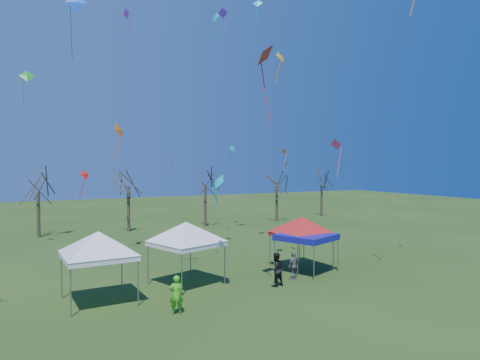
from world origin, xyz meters
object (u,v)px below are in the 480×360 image
object	(u,v)px
tree_3	(205,172)
tree_5	(322,173)
person_green	(176,295)
tree_4	(277,172)
person_dark	(276,269)
tent_white_mid	(186,226)
tent_blue	(306,237)
tree_2	(128,170)
person_grey	(294,266)
tent_red	(301,220)
tent_white_west	(98,236)
tree_1	(38,176)

from	to	relation	value
tree_3	tree_5	size ratio (longest dim) A/B	1.06
person_green	tree_4	bearing A→B (deg)	-115.23
tree_4	person_dark	world-z (taller)	tree_4
tree_4	tent_white_mid	xyz separation A→B (m)	(-19.11, -20.93, -2.71)
tent_blue	tree_2	bearing A→B (deg)	106.11
tree_2	person_grey	world-z (taller)	tree_2
tent_red	tent_white_west	bearing A→B (deg)	-174.54
tree_1	person_dark	bearing A→B (deg)	-64.86
tree_5	tent_white_west	world-z (taller)	tree_5
tree_2	tent_red	bearing A→B (deg)	-72.35
tree_4	tree_5	world-z (taller)	tree_4
tree_4	tent_blue	bearing A→B (deg)	-117.51
tree_2	tent_blue	xyz separation A→B (m)	(6.39, -22.13, -4.04)
tent_white_mid	person_grey	bearing A→B (deg)	-17.85
tent_red	tent_white_mid	bearing A→B (deg)	-178.56
tree_3	tree_1	bearing A→B (deg)	177.94
tree_5	person_dark	bearing A→B (deg)	-132.03
tree_2	tree_3	distance (m)	8.41
tent_white_west	person_dark	bearing A→B (deg)	-9.76
tent_blue	tree_5	bearing A→B (deg)	50.42
tree_3	person_grey	xyz separation A→B (m)	(-3.73, -22.92, -5.24)
tent_blue	tree_3	bearing A→B (deg)	84.74
tree_3	tent_red	xyz separation A→B (m)	(-1.69, -20.76, -2.89)
tree_2	tree_4	size ratio (longest dim) A/B	1.04
tree_4	tent_white_mid	size ratio (longest dim) A/B	1.77
tree_2	tent_blue	size ratio (longest dim) A/B	2.03
tree_4	tent_blue	xyz separation A→B (m)	(-11.33, -21.76, -3.81)
tent_white_west	tree_4	bearing A→B (deg)	42.36
tree_4	tent_red	size ratio (longest dim) A/B	1.76
tree_2	tent_blue	world-z (taller)	tree_2
tent_white_mid	person_grey	xyz separation A→B (m)	(6.05, -1.95, -2.52)
person_grey	person_dark	xyz separation A→B (m)	(-1.70, -0.71, 0.12)
tree_5	person_grey	bearing A→B (deg)	-130.66
tree_2	tent_white_mid	bearing A→B (deg)	-93.72
tree_5	tent_blue	world-z (taller)	tree_5
tree_2	tent_red	world-z (taller)	tree_2
tree_1	person_dark	size ratio (longest dim) A/B	3.95
tent_white_west	person_grey	distance (m)	11.35
tent_white_mid	tree_1	bearing A→B (deg)	108.01
tent_white_west	tent_white_mid	world-z (taller)	tent_white_mid
tree_2	person_grey	xyz separation A→B (m)	(4.67, -23.25, -5.46)
tree_1	tent_blue	xyz separation A→B (m)	(14.79, -22.41, -3.54)
tent_blue	tent_red	bearing A→B (deg)	72.78
tree_3	tent_blue	size ratio (longest dim) A/B	1.96
tree_2	tent_white_west	size ratio (longest dim) A/B	1.76
tree_3	person_green	distance (m)	28.51
tree_1	tent_white_west	distance (m)	22.84
tent_red	person_green	world-z (taller)	tent_red
tent_red	person_green	distance (m)	11.43
tent_white_mid	person_green	bearing A→B (deg)	-115.28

